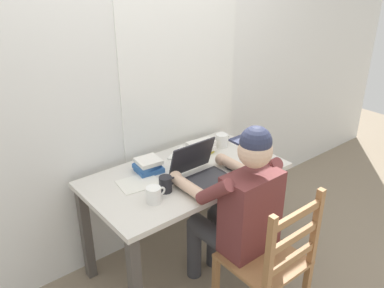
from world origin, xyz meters
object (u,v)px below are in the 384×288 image
at_px(seated_person, 237,207).
at_px(laptop, 201,172).
at_px(desk, 185,186).
at_px(book_stack_side, 202,147).
at_px(computer_mouse, 230,167).
at_px(coffee_mug_white, 222,140).
at_px(book_stack_main, 148,166).
at_px(coffee_mug_dark, 166,184).
at_px(wooden_chair, 270,262).
at_px(coffee_mug_spare, 154,195).

xyz_separation_m(seated_person, laptop, (-0.03, 0.31, 0.12)).
distance_m(desk, book_stack_side, 0.34).
bearing_deg(computer_mouse, book_stack_side, 88.69).
xyz_separation_m(coffee_mug_white, book_stack_main, (-0.64, 0.02, -0.01)).
height_order(computer_mouse, coffee_mug_dark, coffee_mug_dark).
distance_m(desk, wooden_chair, 0.74).
bearing_deg(laptop, wooden_chair, -87.24).
height_order(coffee_mug_dark, book_stack_main, coffee_mug_dark).
height_order(desk, book_stack_main, book_stack_main).
xyz_separation_m(seated_person, book_stack_side, (0.22, 0.59, 0.11)).
distance_m(desk, laptop, 0.21).
height_order(desk, wooden_chair, wooden_chair).
bearing_deg(coffee_mug_dark, coffee_mug_spare, -157.11).
height_order(wooden_chair, coffee_mug_white, wooden_chair).
bearing_deg(laptop, seated_person, -84.73).
bearing_deg(desk, wooden_chair, -85.89).
bearing_deg(seated_person, coffee_mug_white, 55.03).
height_order(computer_mouse, book_stack_main, book_stack_main).
distance_m(laptop, coffee_mug_spare, 0.38).
relative_size(wooden_chair, coffee_mug_white, 7.46).
bearing_deg(desk, book_stack_side, 29.65).
height_order(desk, laptop, laptop).
distance_m(seated_person, coffee_mug_white, 0.71).
height_order(laptop, computer_mouse, laptop).
xyz_separation_m(desk, coffee_mug_white, (0.46, 0.14, 0.15)).
distance_m(coffee_mug_white, coffee_mug_dark, 0.73).
distance_m(wooden_chair, coffee_mug_spare, 0.77).
distance_m(computer_mouse, book_stack_main, 0.54).
bearing_deg(seated_person, book_stack_side, 69.73).
height_order(coffee_mug_white, book_stack_main, coffee_mug_white).
bearing_deg(wooden_chair, laptop, 92.76).
xyz_separation_m(wooden_chair, book_stack_side, (0.22, 0.87, 0.34)).
relative_size(laptop, coffee_mug_white, 2.64).
distance_m(laptop, book_stack_main, 0.36).
xyz_separation_m(computer_mouse, coffee_mug_spare, (-0.61, -0.01, 0.03)).
xyz_separation_m(coffee_mug_white, coffee_mug_dark, (-0.69, -0.25, 0.00)).
xyz_separation_m(seated_person, coffee_mug_white, (0.40, 0.58, 0.12)).
relative_size(computer_mouse, coffee_mug_spare, 0.80).
xyz_separation_m(laptop, book_stack_main, (-0.20, 0.29, -0.01)).
relative_size(coffee_mug_white, coffee_mug_dark, 1.07).
distance_m(desk, coffee_mug_white, 0.50).
xyz_separation_m(wooden_chair, coffee_mug_spare, (-0.40, 0.56, 0.34)).
distance_m(seated_person, computer_mouse, 0.36).
height_order(wooden_chair, computer_mouse, wooden_chair).
relative_size(desk, book_stack_side, 6.21).
relative_size(wooden_chair, book_stack_main, 5.09).
distance_m(coffee_mug_white, book_stack_main, 0.64).
bearing_deg(laptop, computer_mouse, -5.67).
xyz_separation_m(laptop, book_stack_side, (0.25, 0.28, -0.01)).
relative_size(seated_person, coffee_mug_dark, 10.59).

